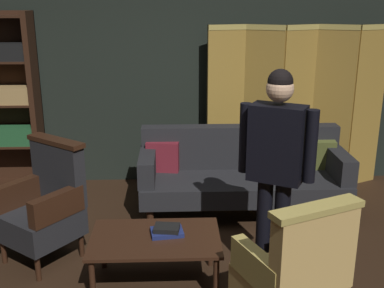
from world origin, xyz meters
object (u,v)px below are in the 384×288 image
(folding_screen, at_px, (297,105))
(armchair_gilt_accent, at_px, (294,275))
(armchair_wing_left, at_px, (45,205))
(velvet_couch, at_px, (242,171))
(coffee_table, at_px, (155,242))
(book_black_cloth, at_px, (167,228))
(standing_figure, at_px, (276,159))
(book_navy_cloth, at_px, (167,232))

(folding_screen, height_order, armchair_gilt_accent, folding_screen)
(armchair_wing_left, bearing_deg, velvet_couch, 25.88)
(velvet_couch, bearing_deg, coffee_table, -122.50)
(armchair_wing_left, bearing_deg, folding_screen, 32.35)
(velvet_couch, relative_size, book_black_cloth, 10.91)
(armchair_wing_left, height_order, book_black_cloth, armchair_wing_left)
(velvet_couch, height_order, armchair_gilt_accent, armchair_gilt_accent)
(folding_screen, xyz_separation_m, standing_figure, (-0.68, -2.04, 0.04))
(armchair_gilt_accent, height_order, book_black_cloth, armchair_gilt_accent)
(armchair_gilt_accent, bearing_deg, armchair_wing_left, 148.38)
(velvet_couch, relative_size, coffee_table, 2.12)
(velvet_couch, distance_m, book_black_cloth, 1.52)
(folding_screen, height_order, armchair_wing_left, folding_screen)
(folding_screen, bearing_deg, standing_figure, -108.49)
(folding_screen, height_order, standing_figure, folding_screen)
(armchair_wing_left, bearing_deg, coffee_table, -26.50)
(folding_screen, relative_size, armchair_wing_left, 2.03)
(standing_figure, bearing_deg, book_black_cloth, -179.98)
(armchair_wing_left, height_order, book_navy_cloth, armchair_wing_left)
(armchair_gilt_accent, bearing_deg, coffee_table, 143.58)
(book_navy_cloth, bearing_deg, velvet_couch, 59.48)
(coffee_table, bearing_deg, book_black_cloth, 25.99)
(standing_figure, relative_size, book_black_cloth, 8.76)
(folding_screen, distance_m, coffee_table, 2.70)
(armchair_wing_left, distance_m, standing_figure, 1.99)
(armchair_gilt_accent, relative_size, book_navy_cloth, 4.21)
(coffee_table, height_order, book_black_cloth, book_black_cloth)
(armchair_gilt_accent, height_order, armchair_wing_left, same)
(velvet_couch, height_order, coffee_table, velvet_couch)
(armchair_wing_left, height_order, standing_figure, standing_figure)
(folding_screen, bearing_deg, book_black_cloth, -126.43)
(velvet_couch, relative_size, standing_figure, 1.25)
(coffee_table, distance_m, book_black_cloth, 0.14)
(standing_figure, height_order, book_black_cloth, standing_figure)
(folding_screen, relative_size, coffee_table, 2.11)
(coffee_table, distance_m, armchair_gilt_accent, 1.14)
(velvet_couch, xyz_separation_m, standing_figure, (0.05, -1.31, 0.57))
(folding_screen, bearing_deg, book_navy_cloth, -126.43)
(folding_screen, distance_m, armchair_wing_left, 3.06)
(armchair_gilt_accent, bearing_deg, standing_figure, 89.47)
(armchair_gilt_accent, distance_m, book_black_cloth, 1.09)
(armchair_gilt_accent, bearing_deg, book_black_cloth, 138.89)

